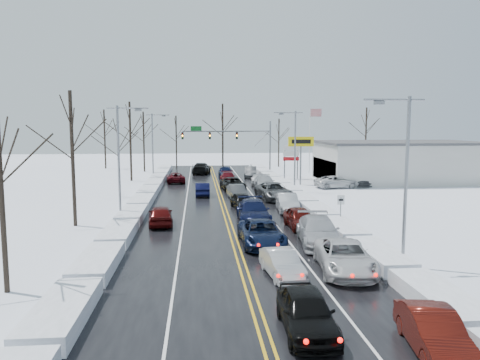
{
  "coord_description": "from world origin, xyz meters",
  "views": [
    {
      "loc": [
        -2.33,
        -41.31,
        7.58
      ],
      "look_at": [
        1.5,
        0.77,
        2.5
      ],
      "focal_mm": 35.0,
      "sensor_mm": 36.0,
      "label": 1
    }
  ],
  "objects": [
    {
      "name": "parked_car_1",
      "position": [
        17.08,
        14.57,
        0.0
      ],
      "size": [
        3.08,
        6.07,
        1.69
      ],
      "primitive_type": "imported",
      "rotation": [
        0.0,
        0.0,
        0.13
      ],
      "color": "#414346",
      "rests_on": "ground"
    },
    {
      "name": "snow_bank_right",
      "position": [
        7.6,
        2.0,
        0.0
      ],
      "size": [
        1.91,
        72.0,
        0.75
      ],
      "primitive_type": "cube",
      "color": "white",
      "rests_on": "ground"
    },
    {
      "name": "queued_car_10",
      "position": [
        5.15,
        -18.54,
        0.0
      ],
      "size": [
        3.23,
        5.92,
        1.57
      ],
      "primitive_type": "imported",
      "rotation": [
        0.0,
        0.0,
        -0.11
      ],
      "color": "silver",
      "rests_on": "ground"
    },
    {
      "name": "tree_left_d",
      "position": [
        -11.2,
        22.0,
        7.33
      ],
      "size": [
        4.2,
        4.2,
        10.5
      ],
      "color": "#2D231C",
      "rests_on": "ground"
    },
    {
      "name": "tree_far_c",
      "position": [
        2.0,
        39.0,
        7.68
      ],
      "size": [
        4.4,
        4.4,
        11.0
      ],
      "color": "#2D231C",
      "rests_on": "ground"
    },
    {
      "name": "used_vehicles_sign",
      "position": [
        10.5,
        22.0,
        3.32
      ],
      "size": [
        2.2,
        0.22,
        4.65
      ],
      "color": "slate",
      "rests_on": "ground"
    },
    {
      "name": "tree_far_a",
      "position": [
        -18.0,
        40.0,
        6.99
      ],
      "size": [
        4.0,
        4.0,
        10.0
      ],
      "color": "#2D231C",
      "rests_on": "ground"
    },
    {
      "name": "dealership_building",
      "position": [
        23.98,
        18.0,
        2.66
      ],
      "size": [
        20.4,
        12.4,
        5.3
      ],
      "color": "beige",
      "rests_on": "ground"
    },
    {
      "name": "parked_car_2",
      "position": [
        15.16,
        21.59,
        0.0
      ],
      "size": [
        1.82,
        4.22,
        1.42
      ],
      "primitive_type": "imported",
      "rotation": [
        0.0,
        0.0,
        3.11
      ],
      "color": "black",
      "rests_on": "ground"
    },
    {
      "name": "queued_car_15",
      "position": [
        5.39,
        12.08,
        0.0
      ],
      "size": [
        2.28,
        5.5,
        1.59
      ],
      "primitive_type": "imported",
      "rotation": [
        0.0,
        0.0,
        -0.01
      ],
      "color": "#A8ABB0",
      "rests_on": "ground"
    },
    {
      "name": "road_surface",
      "position": [
        0.0,
        2.0,
        0.01
      ],
      "size": [
        14.0,
        84.0,
        0.01
      ],
      "primitive_type": "cube",
      "color": "black",
      "rests_on": "ground"
    },
    {
      "name": "streetlight_sw",
      "position": [
        -8.3,
        -4.0,
        5.31
      ],
      "size": [
        3.2,
        0.25,
        9.0
      ],
      "color": "slate",
      "rests_on": "ground"
    },
    {
      "name": "speed_limit_sign",
      "position": [
        8.2,
        -8.0,
        1.63
      ],
      "size": [
        0.55,
        0.09,
        2.35
      ],
      "color": "slate",
      "rests_on": "ground"
    },
    {
      "name": "oncoming_car_1",
      "position": [
        -5.2,
        19.36,
        0.0
      ],
      "size": [
        2.73,
        5.06,
        1.35
      ],
      "primitive_type": "imported",
      "rotation": [
        0.0,
        0.0,
        3.25
      ],
      "color": "#470910",
      "rests_on": "ground"
    },
    {
      "name": "queued_car_5",
      "position": [
        1.61,
        5.41,
        0.0
      ],
      "size": [
        1.91,
        4.48,
        1.43
      ],
      "primitive_type": "imported",
      "rotation": [
        0.0,
        0.0,
        0.09
      ],
      "color": "#3B3E40",
      "rests_on": "ground"
    },
    {
      "name": "tree_left_c",
      "position": [
        -10.5,
        8.0,
        5.94
      ],
      "size": [
        3.4,
        3.4,
        8.5
      ],
      "color": "#2D231C",
      "rests_on": "ground"
    },
    {
      "name": "queued_car_0",
      "position": [
        1.58,
        -25.24,
        0.0
      ],
      "size": [
        1.97,
        4.62,
        1.56
      ],
      "primitive_type": "imported",
      "rotation": [
        0.0,
        0.0,
        -0.03
      ],
      "color": "black",
      "rests_on": "ground"
    },
    {
      "name": "queued_car_14",
      "position": [
        5.29,
        4.69,
        0.0
      ],
      "size": [
        3.48,
        6.37,
        1.69
      ],
      "primitive_type": "imported",
      "rotation": [
        0.0,
        0.0,
        0.11
      ],
      "color": "#46484B",
      "rests_on": "ground"
    },
    {
      "name": "queued_car_1",
      "position": [
        1.8,
        -19.0,
        0.0
      ],
      "size": [
        1.85,
        4.18,
        1.34
      ],
      "primitive_type": "imported",
      "rotation": [
        0.0,
        0.0,
        0.11
      ],
      "color": "#B9B9BB",
      "rests_on": "ground"
    },
    {
      "name": "tree_left_b",
      "position": [
        -11.5,
        -6.0,
        6.99
      ],
      "size": [
        4.0,
        4.0,
        10.0
      ],
      "color": "#2D231C",
      "rests_on": "ground"
    },
    {
      "name": "tree_far_e",
      "position": [
        28.0,
        41.0,
        7.33
      ],
      "size": [
        4.2,
        4.2,
        10.5
      ],
      "color": "#2D231C",
      "rests_on": "ground"
    },
    {
      "name": "parked_car_0",
      "position": [
        14.14,
        12.5,
        0.0
      ],
      "size": [
        5.6,
        3.15,
        1.48
      ],
      "primitive_type": "imported",
      "rotation": [
        0.0,
        0.0,
        1.71
      ],
      "color": "silver",
      "rests_on": "ground"
    },
    {
      "name": "streetlight_nw",
      "position": [
        -8.3,
        24.0,
        5.31
      ],
      "size": [
        3.2,
        0.25,
        9.0
      ],
      "color": "slate",
      "rests_on": "ground"
    },
    {
      "name": "ground",
      "position": [
        0.0,
        0.0,
        0.0
      ],
      "size": [
        160.0,
        160.0,
        0.0
      ],
      "primitive_type": "plane",
      "color": "white",
      "rests_on": "ground"
    },
    {
      "name": "queued_car_11",
      "position": [
        5.22,
        -13.02,
        0.0
      ],
      "size": [
        3.01,
        6.14,
        1.72
      ],
      "primitive_type": "imported",
      "rotation": [
        0.0,
        0.0,
        -0.1
      ],
      "color": "#A9ACB1",
      "rests_on": "ground"
    },
    {
      "name": "tree_left_e",
      "position": [
        -10.8,
        34.0,
        6.64
      ],
      "size": [
        3.8,
        3.8,
        9.5
      ],
      "color": "#2D231C",
      "rests_on": "ground"
    },
    {
      "name": "tree_far_b",
      "position": [
        -6.0,
        41.0,
        6.29
      ],
      "size": [
        3.6,
        3.6,
        9.0
      ],
      "color": "#2D231C",
      "rests_on": "ground"
    },
    {
      "name": "queued_car_9",
      "position": [
        5.43,
        -27.14,
        0.0
      ],
      "size": [
        2.07,
        4.49,
        1.43
      ],
      "primitive_type": "imported",
      "rotation": [
        0.0,
        0.0,
        -0.13
      ],
      "color": "#480F09",
      "rests_on": "ground"
    },
    {
      "name": "queued_car_16",
      "position": [
        5.15,
        16.25,
        0.0
      ],
      "size": [
        2.16,
        4.31,
        1.41
      ],
      "primitive_type": "imported",
      "rotation": [
        0.0,
        0.0,
        -0.12
      ],
      "color": "silver",
      "rests_on": "ground"
    },
    {
      "name": "oncoming_car_3",
      "position": [
        -5.16,
        -6.3,
        0.0
      ],
      "size": [
        2.16,
        4.55,
        1.5
      ],
      "primitive_type": "imported",
      "rotation": [
        0.0,
        0.0,
        3.23
      ],
      "color": "#460909",
      "rests_on": "ground"
    },
    {
      "name": "queued_car_13",
      "position": [
        5.39,
        -1.84,
        0.0
      ],
      "size": [
        2.0,
        4.84,
        1.56
      ],
      "primitive_type": "imported",
      "rotation": [
        0.0,
        0.0,
        -0.07
      ],
      "color": "#A3A6AB",
      "rests_on": "ground"
    },
    {
      "name": "tree_far_d",
      "position": [
        12.0,
        40.5,
        5.94
      ],
      "size": [
        3.4,
        3.4,
        8.5
      ],
      "color": "#2D231C",
      "rests_on": "ground"
    },
    {
      "name": "queued_car_2",
      "position": [
        1.62,
        -12.85,
        0.0
      ],
      "size": [
        2.68,
        5.63,
        1.55
      ],
      "primitive_type": "imported",
      "rotation": [
        0.0,
        0.0,
        0.02
      ],
      "color": "black",
      "rests_on": "ground"
    },
    {
      "name": "oncoming_car_0",
      "position": [
        -1.86,
        7.98,
        0.0
      ],
      "size": [
        1.49,
        4.23,
        1.39
      ],
      "primitive_type": "imported",
      "rotation": [
        0.0,
        0.0,
        3.15
      ],
      "color": "black",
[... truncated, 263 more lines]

